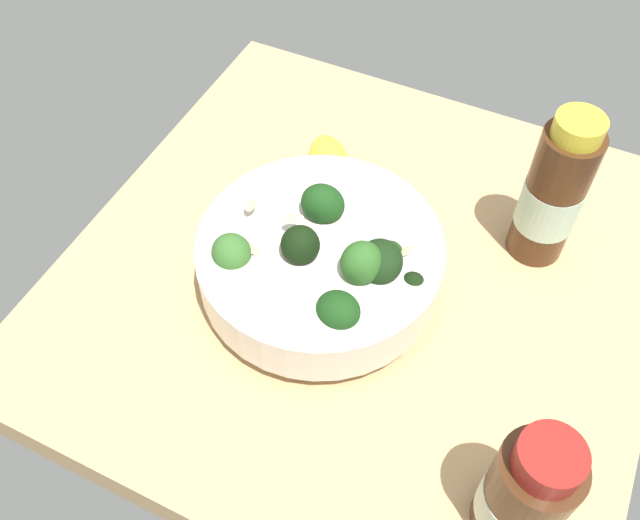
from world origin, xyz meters
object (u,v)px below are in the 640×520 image
at_px(bottle_short, 553,195).
at_px(bowl_of_broccoli, 321,260).
at_px(lemon_wedge, 330,163).
at_px(bottle_tall, 526,494).

bearing_deg(bottle_short, bowl_of_broccoli, -51.42).
bearing_deg(bottle_short, lemon_wedge, -90.59).
relative_size(bottle_tall, bottle_short, 0.80).
relative_size(lemon_wedge, bottle_tall, 0.59).
bearing_deg(bowl_of_broccoli, bottle_short, 128.58).
bearing_deg(bowl_of_broccoli, lemon_wedge, -158.03).
xyz_separation_m(lemon_wedge, bottle_tall, (0.28, 0.29, 0.04)).
xyz_separation_m(bowl_of_broccoli, lemon_wedge, (-0.14, -0.06, -0.02)).
distance_m(bottle_tall, bottle_short, 0.28).
distance_m(bowl_of_broccoli, bottle_short, 0.23).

